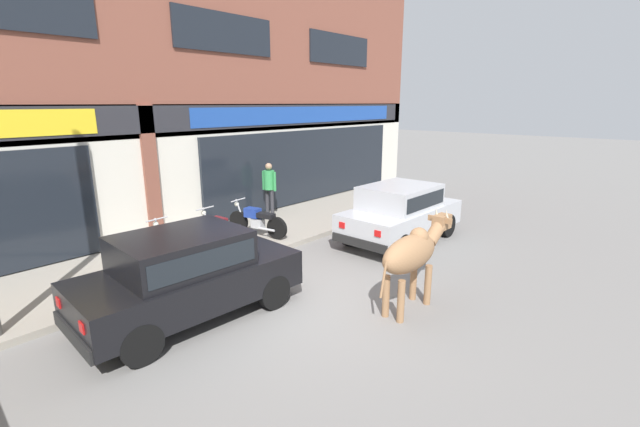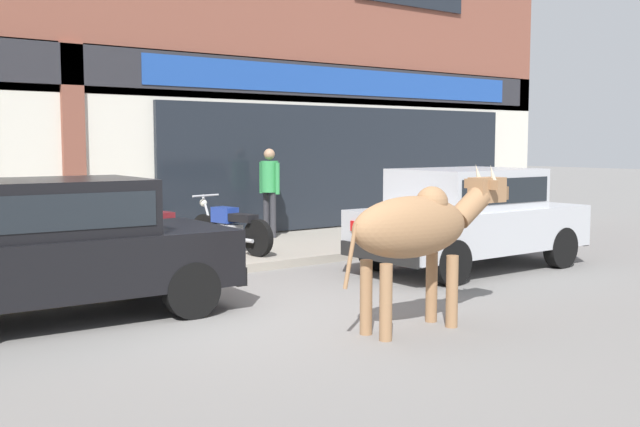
{
  "view_description": "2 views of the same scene",
  "coord_description": "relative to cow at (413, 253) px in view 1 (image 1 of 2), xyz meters",
  "views": [
    {
      "loc": [
        -5.05,
        -4.79,
        3.44
      ],
      "look_at": [
        1.57,
        1.0,
        1.15
      ],
      "focal_mm": 24.0,
      "sensor_mm": 36.0,
      "label": 1
    },
    {
      "loc": [
        -4.1,
        -6.68,
        1.83
      ],
      "look_at": [
        1.77,
        1.0,
        0.91
      ],
      "focal_mm": 42.0,
      "sensor_mm": 36.0,
      "label": 2
    }
  ],
  "objects": [
    {
      "name": "ground_plane",
      "position": [
        -1.05,
        1.52,
        -1.01
      ],
      "size": [
        90.0,
        90.0,
        0.0
      ],
      "primitive_type": "plane",
      "color": "slate"
    },
    {
      "name": "sidewalk",
      "position": [
        -1.05,
        5.18,
        -0.94
      ],
      "size": [
        19.0,
        2.93,
        0.12
      ],
      "primitive_type": "cube",
      "color": "gray",
      "rests_on": "ground"
    },
    {
      "name": "shop_building",
      "position": [
        -1.05,
        6.9,
        3.13
      ],
      "size": [
        23.0,
        1.4,
        8.72
      ],
      "color": "brown",
      "rests_on": "ground"
    },
    {
      "name": "cow",
      "position": [
        0.0,
        0.0,
        0.0
      ],
      "size": [
        2.15,
        0.55,
        1.61
      ],
      "color": "#936B47",
      "rests_on": "ground"
    },
    {
      "name": "car_0",
      "position": [
        -2.69,
        2.55,
        -0.19
      ],
      "size": [
        3.69,
        1.8,
        1.46
      ],
      "color": "black",
      "rests_on": "ground"
    },
    {
      "name": "car_1",
      "position": [
        3.07,
        2.05,
        -0.19
      ],
      "size": [
        3.64,
        1.66,
        1.46
      ],
      "color": "black",
      "rests_on": "ground"
    },
    {
      "name": "motorcycle_0",
      "position": [
        -1.64,
        4.69,
        -0.49
      ],
      "size": [
        0.52,
        1.81,
        0.88
      ],
      "color": "black",
      "rests_on": "sidewalk"
    },
    {
      "name": "motorcycle_1",
      "position": [
        -0.39,
        4.75,
        -0.49
      ],
      "size": [
        0.52,
        1.81,
        0.88
      ],
      "color": "black",
      "rests_on": "sidewalk"
    },
    {
      "name": "motorcycle_2",
      "position": [
        0.77,
        4.88,
        -0.49
      ],
      "size": [
        0.58,
        1.8,
        0.88
      ],
      "color": "black",
      "rests_on": "sidewalk"
    },
    {
      "name": "pedestrian",
      "position": [
        2.28,
        6.06,
        0.1
      ],
      "size": [
        0.32,
        0.49,
        1.6
      ],
      "color": "#2D2D33",
      "rests_on": "sidewalk"
    }
  ]
}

